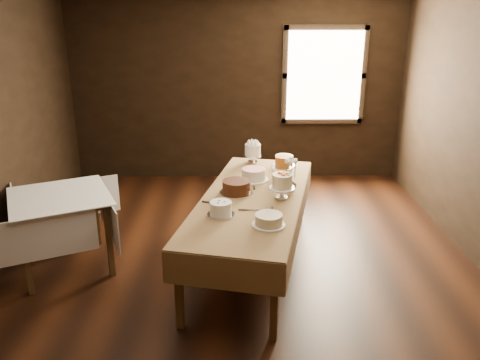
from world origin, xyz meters
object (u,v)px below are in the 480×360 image
(side_table, at_px, (60,205))
(cake_server_b, at_px, (272,215))
(cake_swirl, at_px, (221,209))
(cake_server_c, at_px, (253,184))
(display_table, at_px, (252,202))
(cake_server_e, at_px, (217,204))
(cake_meringue, at_px, (253,154))
(cake_cream, at_px, (269,220))
(cake_caramel, at_px, (282,168))
(cake_lattice, at_px, (254,175))
(cake_server_d, at_px, (284,187))
(cake_speckled, at_px, (284,161))
(cake_chocolate, at_px, (236,187))
(cake_server_a, at_px, (256,210))
(flower_vase, at_px, (290,184))
(cake_flowers, at_px, (282,187))

(side_table, bearing_deg, cake_server_b, -12.29)
(cake_swirl, relative_size, cake_server_c, 1.18)
(display_table, bearing_deg, cake_server_e, -150.49)
(cake_meringue, bearing_deg, side_table, -150.52)
(cake_cream, distance_m, cake_server_c, 1.04)
(display_table, relative_size, side_table, 2.13)
(cake_caramel, distance_m, cake_server_b, 1.06)
(display_table, xyz_separation_m, cake_lattice, (0.03, 0.49, 0.11))
(side_table, xyz_separation_m, cake_caramel, (2.29, 0.58, 0.18))
(cake_caramel, relative_size, cake_server_d, 1.06)
(cake_speckled, bearing_deg, cake_cream, -100.31)
(side_table, relative_size, cake_server_c, 5.23)
(cake_meringue, relative_size, cake_chocolate, 0.63)
(cake_server_d, xyz_separation_m, cake_server_e, (-0.69, -0.46, 0.00))
(cake_server_d, bearing_deg, cake_server_a, -132.05)
(cake_lattice, distance_m, cake_server_c, 0.14)
(cake_caramel, bearing_deg, cake_cream, -100.84)
(cake_lattice, distance_m, cake_cream, 1.17)
(cake_server_d, bearing_deg, cake_swirl, -146.65)
(cake_meringue, xyz_separation_m, cake_server_a, (-0.03, -1.47, -0.11))
(cake_server_b, bearing_deg, cake_server_c, -164.87)
(display_table, height_order, cake_server_a, cake_server_a)
(side_table, xyz_separation_m, cake_cream, (2.05, -0.67, 0.12))
(flower_vase, bearing_deg, cake_swirl, -138.06)
(flower_vase, bearing_deg, cake_chocolate, -170.94)
(cake_cream, bearing_deg, side_table, 161.83)
(side_table, relative_size, cake_server_d, 5.23)
(cake_caramel, bearing_deg, cake_flowers, -95.90)
(display_table, distance_m, cake_meringue, 1.13)
(cake_flowers, distance_m, flower_vase, 0.26)
(side_table, bearing_deg, cake_server_a, -10.04)
(cake_flowers, xyz_separation_m, cake_server_c, (-0.27, 0.40, -0.11))
(cake_server_e, bearing_deg, cake_server_c, 80.69)
(cake_lattice, height_order, cake_server_a, cake_lattice)
(side_table, relative_size, cake_server_e, 5.23)
(cake_meringue, xyz_separation_m, cake_server_e, (-0.40, -1.32, -0.11))
(display_table, bearing_deg, side_table, -179.90)
(side_table, xyz_separation_m, cake_server_a, (1.96, -0.35, 0.08))
(display_table, relative_size, cake_swirl, 9.45)
(side_table, relative_size, cake_server_b, 5.23)
(cake_server_b, height_order, flower_vase, flower_vase)
(cake_speckled, xyz_separation_m, cake_server_b, (-0.26, -1.45, -0.06))
(cake_flowers, distance_m, cake_server_e, 0.67)
(cake_server_e, bearing_deg, flower_vase, 51.60)
(cake_speckled, distance_m, cake_swirl, 1.61)
(cake_speckled, relative_size, cake_chocolate, 0.78)
(cake_meringue, relative_size, cake_server_e, 1.01)
(cake_server_e, bearing_deg, cake_flowers, 37.93)
(cake_server_e, bearing_deg, cake_lattice, 85.27)
(cake_flowers, bearing_deg, cake_chocolate, 162.53)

